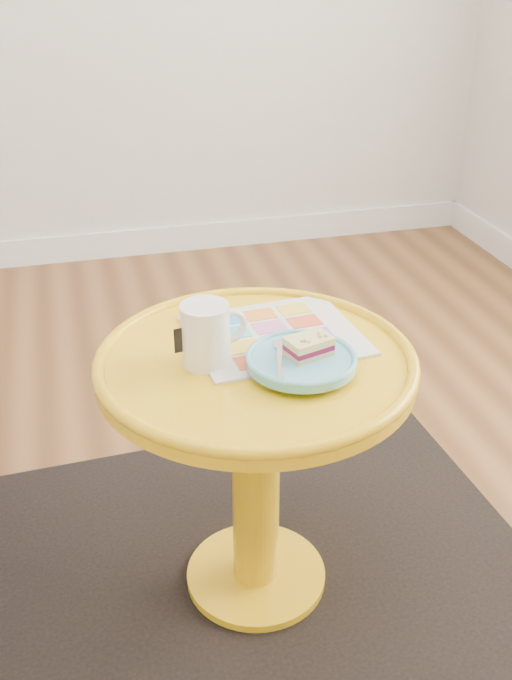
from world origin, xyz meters
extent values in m
plane|color=brown|center=(0.00, 0.00, 0.00)|extent=(4.00, 4.00, 0.00)
cube|color=white|center=(0.00, 1.99, 0.06)|extent=(4.00, 0.02, 0.12)
cube|color=black|center=(0.45, -0.04, 0.00)|extent=(1.35, 1.16, 0.01)
cylinder|color=yellow|center=(0.45, -0.04, 0.01)|extent=(0.31, 0.31, 0.03)
cylinder|color=yellow|center=(0.45, -0.04, 0.29)|extent=(0.10, 0.10, 0.53)
cylinder|color=yellow|center=(0.45, -0.04, 0.57)|extent=(0.61, 0.61, 0.03)
cube|color=silver|center=(0.51, 0.04, 0.59)|extent=(0.35, 0.31, 0.01)
cylinder|color=white|center=(0.35, -0.03, 0.64)|extent=(0.09, 0.09, 0.12)
torus|color=white|center=(0.40, -0.02, 0.65)|extent=(0.07, 0.03, 0.07)
cylinder|color=#D1B78C|center=(0.35, -0.03, 0.70)|extent=(0.08, 0.08, 0.01)
cylinder|color=#5EB3C7|center=(0.52, -0.10, 0.59)|extent=(0.08, 0.08, 0.01)
cylinder|color=#5EB3C7|center=(0.52, -0.10, 0.60)|extent=(0.21, 0.21, 0.02)
cube|color=#D3BC8C|center=(0.53, -0.10, 0.62)|extent=(0.09, 0.08, 0.01)
cube|color=maroon|center=(0.53, -0.10, 0.63)|extent=(0.09, 0.07, 0.01)
cube|color=#EADB8C|center=(0.53, -0.10, 0.64)|extent=(0.09, 0.08, 0.01)
cube|color=silver|center=(0.47, -0.12, 0.61)|extent=(0.04, 0.11, 0.00)
cube|color=silver|center=(0.49, -0.05, 0.61)|extent=(0.03, 0.04, 0.00)
camera|label=1|loc=(0.13, -1.25, 1.31)|focal=40.00mm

